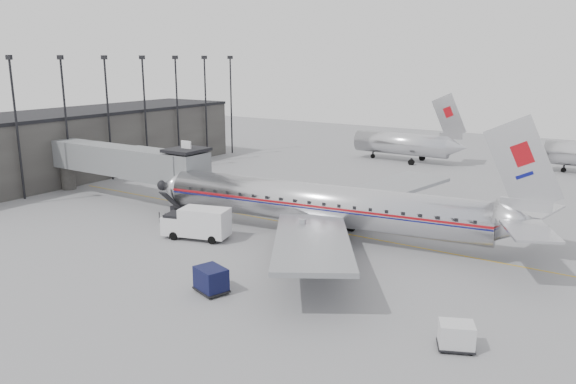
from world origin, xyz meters
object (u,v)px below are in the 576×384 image
airliner (329,205)px  baggage_cart_white (456,335)px  service_van (197,222)px  ramp_worker (202,209)px  baggage_cart_navy (211,279)px

airliner → baggage_cart_white: bearing=-48.5°
service_van → ramp_worker: 6.38m
airliner → service_van: (-9.13, -6.43, -1.41)m
airliner → baggage_cart_navy: airliner is taller
baggage_cart_navy → baggage_cart_white: bearing=23.6°
baggage_cart_navy → airliner: bearing=105.5°
service_van → baggage_cart_white: service_van is taller
airliner → baggage_cart_navy: 14.55m
airliner → ramp_worker: airliner is taller
baggage_cart_navy → baggage_cart_white: baggage_cart_navy is taller
service_van → baggage_cart_white: size_ratio=2.63×
service_van → baggage_cart_navy: (8.43, -7.98, -0.49)m
airliner → baggage_cart_white: (14.91, -12.97, -2.03)m
service_van → baggage_cart_navy: 11.62m
baggage_cart_navy → ramp_worker: baggage_cart_navy is taller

